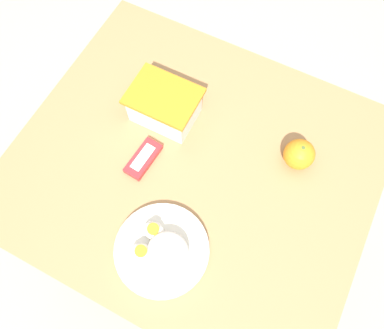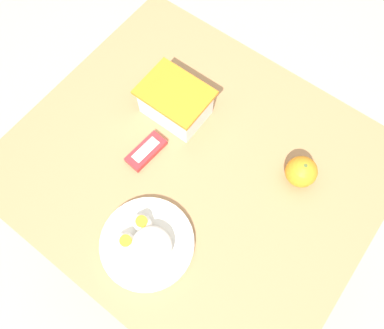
# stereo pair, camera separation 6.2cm
# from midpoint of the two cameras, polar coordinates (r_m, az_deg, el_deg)

# --- Properties ---
(ground_plane) EXTENTS (10.00, 10.00, 0.00)m
(ground_plane) POSITION_cam_midpoint_polar(r_m,az_deg,el_deg) (1.67, -0.95, -9.81)
(ground_plane) COLOR #B2A899
(table) EXTENTS (0.91, 0.80, 0.74)m
(table) POSITION_cam_midpoint_polar(r_m,az_deg,el_deg) (1.06, -1.48, -2.18)
(table) COLOR #AD7F51
(table) RESTS_ON ground_plane
(food_container) EXTENTS (0.18, 0.13, 0.10)m
(food_container) POSITION_cam_midpoint_polar(r_m,az_deg,el_deg) (1.00, -5.95, 8.62)
(food_container) COLOR white
(food_container) RESTS_ON table
(orange_fruit) EXTENTS (0.08, 0.08, 0.08)m
(orange_fruit) POSITION_cam_midpoint_polar(r_m,az_deg,el_deg) (0.96, 14.26, 1.37)
(orange_fruit) COLOR orange
(orange_fruit) RESTS_ON table
(rice_plate) EXTENTS (0.22, 0.22, 0.06)m
(rice_plate) POSITION_cam_midpoint_polar(r_m,az_deg,el_deg) (0.89, -6.61, -12.91)
(rice_plate) COLOR silver
(rice_plate) RESTS_ON table
(candy_bar) EXTENTS (0.06, 0.11, 0.02)m
(candy_bar) POSITION_cam_midpoint_polar(r_m,az_deg,el_deg) (0.97, -9.25, 0.73)
(candy_bar) COLOR #B7282D
(candy_bar) RESTS_ON table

